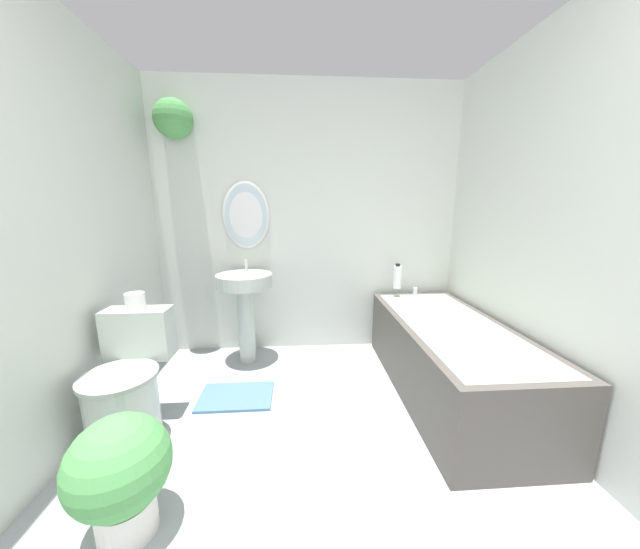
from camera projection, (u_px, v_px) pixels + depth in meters
The scene contains 10 objects.
wall_back at pixel (300, 215), 2.90m from camera, with size 2.82×0.31×2.40m.
wall_left at pixel (16, 236), 1.45m from camera, with size 0.06×2.89×2.40m.
wall_right at pixel (588, 233), 1.64m from camera, with size 0.06×2.89×2.40m.
toilet at pixel (128, 390), 1.83m from camera, with size 0.40×0.55×0.73m.
pedestal_sink at pixel (245, 297), 2.72m from camera, with size 0.47×0.47×0.88m.
bathtub at pixel (449, 357), 2.30m from camera, with size 0.72×1.65×0.61m.
shampoo_bottle at pixel (397, 277), 2.91m from camera, with size 0.07×0.07×0.23m.
potted_plant at pixel (120, 471), 1.28m from camera, with size 0.39×0.39×0.52m.
bath_mat at pixel (236, 396), 2.28m from camera, with size 0.51×0.35×0.02m.
toilet_paper_roll at pixel (135, 301), 1.93m from camera, with size 0.11×0.11×0.10m.
Camera 1 is at (-0.10, -0.16, 1.33)m, focal length 18.00 mm.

